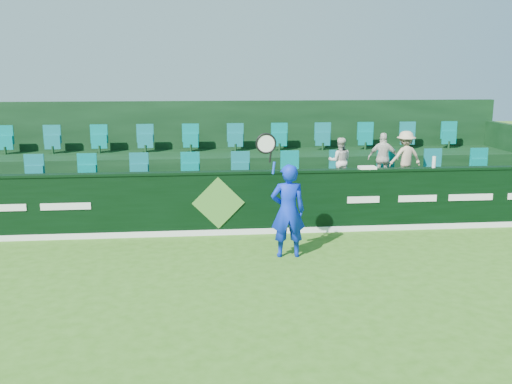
{
  "coord_description": "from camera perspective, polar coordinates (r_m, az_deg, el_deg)",
  "views": [
    {
      "loc": [
        -0.38,
        -7.7,
        3.39
      ],
      "look_at": [
        0.68,
        2.8,
        1.15
      ],
      "focal_mm": 40.0,
      "sensor_mm": 36.0,
      "label": 1
    }
  ],
  "objects": [
    {
      "name": "spectator_right",
      "position": [
        13.84,
        14.7,
        3.39
      ],
      "size": [
        0.85,
        0.56,
        1.23
      ],
      "primitive_type": "imported",
      "rotation": [
        0.0,
        0.0,
        3.28
      ],
      "color": "tan",
      "rests_on": "stand_tier_front"
    },
    {
      "name": "drinks_bottle",
      "position": [
        12.88,
        17.37,
        2.89
      ],
      "size": [
        0.08,
        0.08,
        0.25
      ],
      "primitive_type": "cylinder",
      "color": "silver",
      "rests_on": "sponsor_hoarding"
    },
    {
      "name": "seat_row_back",
      "position": [
        15.11,
        -4.3,
        5.15
      ],
      "size": [
        13.5,
        0.5,
        0.6
      ],
      "primitive_type": "cube",
      "color": "#0F666C",
      "rests_on": "stand_tier_back"
    },
    {
      "name": "sponsor_hoarding",
      "position": [
        12.02,
        -3.79,
        -1.1
      ],
      "size": [
        16.0,
        0.25,
        1.35
      ],
      "color": "black",
      "rests_on": "ground"
    },
    {
      "name": "ground",
      "position": [
        8.42,
        -2.75,
        -11.77
      ],
      "size": [
        60.0,
        60.0,
        0.0
      ],
      "primitive_type": "plane",
      "color": "#336618",
      "rests_on": "ground"
    },
    {
      "name": "stand_tier_front",
      "position": [
        13.15,
        -3.96,
        -1.19
      ],
      "size": [
        16.0,
        2.0,
        0.8
      ],
      "primitive_type": "cube",
      "color": "black",
      "rests_on": "ground"
    },
    {
      "name": "spectator_left",
      "position": [
        13.38,
        8.38,
        3.08
      ],
      "size": [
        0.59,
        0.49,
        1.09
      ],
      "primitive_type": "imported",
      "rotation": [
        0.0,
        0.0,
        2.99
      ],
      "color": "silver",
      "rests_on": "stand_tier_front"
    },
    {
      "name": "stand_rear",
      "position": [
        15.3,
        -4.29,
        3.79
      ],
      "size": [
        16.0,
        4.1,
        2.6
      ],
      "color": "black",
      "rests_on": "ground"
    },
    {
      "name": "spectator_middle",
      "position": [
        13.66,
        12.6,
        3.31
      ],
      "size": [
        0.75,
        0.48,
        1.19
      ],
      "primitive_type": "imported",
      "rotation": [
        0.0,
        0.0,
        2.84
      ],
      "color": "beige",
      "rests_on": "stand_tier_front"
    },
    {
      "name": "tennis_player",
      "position": [
        10.51,
        3.18,
        -1.81
      ],
      "size": [
        0.96,
        0.44,
        2.34
      ],
      "color": "#0B28C3",
      "rests_on": "ground"
    },
    {
      "name": "stand_tier_back",
      "position": [
        14.96,
        -4.21,
        1.4
      ],
      "size": [
        16.0,
        1.8,
        1.3
      ],
      "primitive_type": "cube",
      "color": "black",
      "rests_on": "ground"
    },
    {
      "name": "seat_row_front",
      "position": [
        13.4,
        -4.06,
        2.12
      ],
      "size": [
        13.5,
        0.5,
        0.6
      ],
      "primitive_type": "cube",
      "color": "#0F666C",
      "rests_on": "stand_tier_front"
    },
    {
      "name": "towel",
      "position": [
        12.4,
        11.06,
        2.42
      ],
      "size": [
        0.36,
        0.23,
        0.05
      ],
      "primitive_type": "cube",
      "color": "white",
      "rests_on": "sponsor_hoarding"
    }
  ]
}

